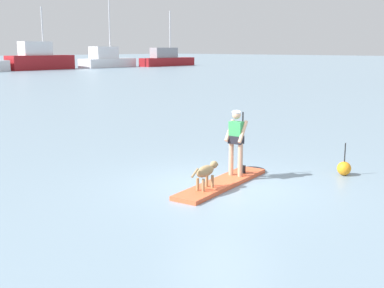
% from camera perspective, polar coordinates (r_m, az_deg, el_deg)
% --- Properties ---
extents(ground_plane, '(400.00, 400.00, 0.00)m').
position_cam_1_polar(ground_plane, '(12.28, 3.44, -4.73)').
color(ground_plane, gray).
extents(paddleboard, '(3.78, 1.28, 0.10)m').
position_cam_1_polar(paddleboard, '(12.46, 3.97, -4.27)').
color(paddleboard, '#E55933').
rests_on(paddleboard, ground_plane).
extents(person_paddler, '(0.64, 0.53, 1.68)m').
position_cam_1_polar(person_paddler, '(12.64, 5.08, 0.71)').
color(person_paddler, tan).
rests_on(person_paddler, paddleboard).
extents(dog, '(1.13, 0.33, 0.59)m').
position_cam_1_polar(dog, '(11.54, 1.64, -3.16)').
color(dog, '#997A51').
rests_on(dog, paddleboard).
extents(moored_boat_starboard, '(10.96, 3.45, 9.39)m').
position_cam_1_polar(moored_boat_starboard, '(80.77, -16.97, 9.25)').
color(moored_boat_starboard, maroon).
rests_on(moored_boat_starboard, ground_plane).
extents(moored_boat_outer, '(11.19, 4.39, 11.46)m').
position_cam_1_polar(moored_boat_outer, '(87.61, -9.68, 9.46)').
color(moored_boat_outer, white).
rests_on(moored_boat_outer, ground_plane).
extents(moored_boat_port, '(12.89, 3.28, 9.95)m').
position_cam_1_polar(moored_boat_port, '(93.62, -2.90, 9.64)').
color(moored_boat_port, maroon).
rests_on(moored_boat_port, ground_plane).
extents(marker_buoy, '(0.37, 0.37, 0.87)m').
position_cam_1_polar(marker_buoy, '(13.77, 16.94, -2.67)').
color(marker_buoy, orange).
rests_on(marker_buoy, ground_plane).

